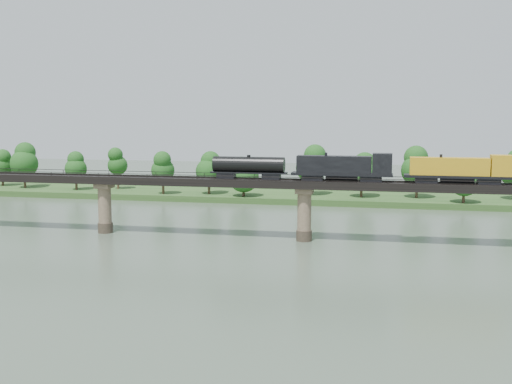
# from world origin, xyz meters

# --- Properties ---
(ground) EXTENTS (400.00, 400.00, 0.00)m
(ground) POSITION_xyz_m (0.00, 0.00, 0.00)
(ground) COLOR #3B4B3B
(ground) RESTS_ON ground
(far_bank) EXTENTS (300.00, 24.00, 1.60)m
(far_bank) POSITION_xyz_m (0.00, 85.00, 0.80)
(far_bank) COLOR #294A1D
(far_bank) RESTS_ON ground
(bridge) EXTENTS (236.00, 30.00, 11.50)m
(bridge) POSITION_xyz_m (0.00, 30.00, 5.46)
(bridge) COLOR #473A2D
(bridge) RESTS_ON ground
(bridge_superstructure) EXTENTS (220.00, 4.90, 0.75)m
(bridge_superstructure) POSITION_xyz_m (0.00, 30.00, 11.79)
(bridge_superstructure) COLOR black
(bridge_superstructure) RESTS_ON bridge
(far_treeline) EXTENTS (289.06, 17.54, 13.60)m
(far_treeline) POSITION_xyz_m (-8.21, 80.52, 8.83)
(far_treeline) COLOR #382619
(far_treeline) RESTS_ON far_bank
(freight_train) EXTENTS (74.58, 2.91, 5.13)m
(freight_train) POSITION_xyz_m (20.55, 30.00, 13.95)
(freight_train) COLOR black
(freight_train) RESTS_ON bridge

